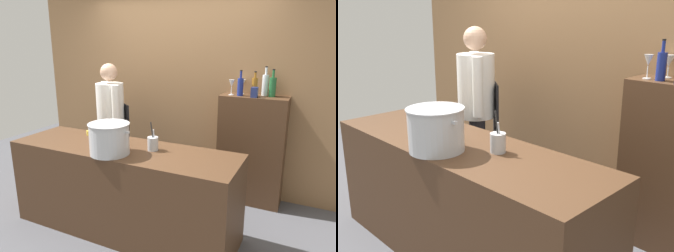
# 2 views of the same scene
# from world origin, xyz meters

# --- Properties ---
(brick_back_panel) EXTENTS (4.40, 0.10, 3.00)m
(brick_back_panel) POSITION_xyz_m (0.00, 1.40, 1.50)
(brick_back_panel) COLOR olive
(brick_back_panel) RESTS_ON ground_plane
(prep_counter) EXTENTS (2.33, 0.70, 0.90)m
(prep_counter) POSITION_xyz_m (0.00, 0.00, 0.45)
(prep_counter) COLOR #472D1C
(prep_counter) RESTS_ON ground_plane
(bar_cabinet) EXTENTS (0.76, 0.32, 1.31)m
(bar_cabinet) POSITION_xyz_m (1.03, 1.19, 0.66)
(bar_cabinet) COLOR #472D1C
(bar_cabinet) RESTS_ON ground_plane
(chef) EXTENTS (0.45, 0.42, 1.66)m
(chef) POSITION_xyz_m (-0.64, 0.71, 0.96)
(chef) COLOR black
(chef) RESTS_ON ground_plane
(stockpot_large) EXTENTS (0.44, 0.38, 0.29)m
(stockpot_large) POSITION_xyz_m (-0.00, -0.19, 1.04)
(stockpot_large) COLOR #B7BABF
(stockpot_large) RESTS_ON prep_counter
(utensil_crock) EXTENTS (0.10, 0.10, 0.28)m
(utensil_crock) POSITION_xyz_m (0.31, 0.07, 0.97)
(utensil_crock) COLOR #B7BABF
(utensil_crock) RESTS_ON prep_counter
(butter_jar) EXTENTS (0.08, 0.08, 0.05)m
(butter_jar) POSITION_xyz_m (-0.57, 0.21, 0.93)
(butter_jar) COLOR yellow
(butter_jar) RESTS_ON prep_counter
(wine_bottle_cobalt) EXTENTS (0.07, 0.07, 0.29)m
(wine_bottle_cobalt) POSITION_xyz_m (0.87, 1.14, 1.42)
(wine_bottle_cobalt) COLOR navy
(wine_bottle_cobalt) RESTS_ON bar_cabinet
(wine_glass_short) EXTENTS (0.08, 0.08, 0.17)m
(wine_glass_short) POSITION_xyz_m (0.85, 1.29, 1.43)
(wine_glass_short) COLOR silver
(wine_glass_short) RESTS_ON bar_cabinet
(wine_glass_wide) EXTENTS (0.07, 0.07, 0.18)m
(wine_glass_wide) POSITION_xyz_m (0.77, 1.15, 1.44)
(wine_glass_wide) COLOR silver
(wine_glass_wide) RESTS_ON bar_cabinet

